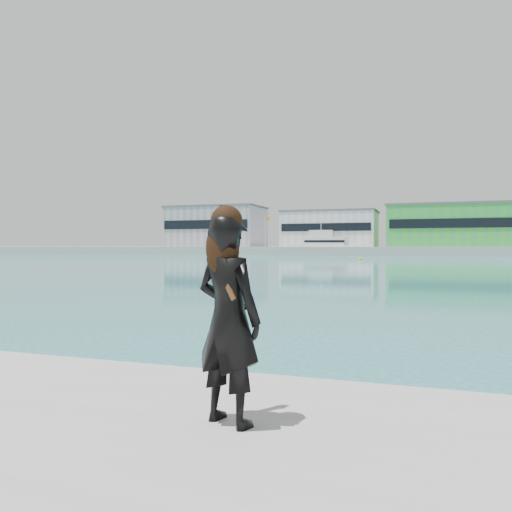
{
  "coord_description": "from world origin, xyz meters",
  "views": [
    {
      "loc": [
        1.86,
        -4.34,
        2.25
      ],
      "look_at": [
        0.36,
        0.1,
        2.15
      ],
      "focal_mm": 35.0,
      "sensor_mm": 36.0,
      "label": 1
    }
  ],
  "objects": [
    {
      "name": "far_quay",
      "position": [
        0.0,
        130.0,
        1.0
      ],
      "size": [
        320.0,
        40.0,
        2.0
      ],
      "primitive_type": "cube",
      "color": "#9E9E99",
      "rests_on": "ground"
    },
    {
      "name": "flagpole_left",
      "position": [
        -37.91,
        121.0,
        6.54
      ],
      "size": [
        1.28,
        0.16,
        8.0
      ],
      "color": "silver",
      "rests_on": "far_quay"
    },
    {
      "name": "ground",
      "position": [
        0.0,
        0.0,
        0.0
      ],
      "size": [
        500.0,
        500.0,
        0.0
      ],
      "primitive_type": "plane",
      "color": "#186D70",
      "rests_on": "ground"
    },
    {
      "name": "woman",
      "position": [
        0.35,
        -0.61,
        1.71
      ],
      "size": [
        0.72,
        0.59,
        1.8
      ],
      "rotation": [
        0.0,
        0.0,
        2.8
      ],
      "color": "black",
      "rests_on": "near_quay"
    },
    {
      "name": "warehouse_grey_left",
      "position": [
        -55.0,
        127.98,
        7.76
      ],
      "size": [
        26.52,
        16.36,
        11.5
      ],
      "color": "gray",
      "rests_on": "far_quay"
    },
    {
      "name": "warehouse_white",
      "position": [
        -22.0,
        127.98,
        6.76
      ],
      "size": [
        24.48,
        15.35,
        9.5
      ],
      "color": "silver",
      "rests_on": "far_quay"
    },
    {
      "name": "motor_yacht",
      "position": [
        -20.99,
        117.63,
        2.25
      ],
      "size": [
        17.54,
        6.46,
        8.0
      ],
      "rotation": [
        0.0,
        0.0,
        0.1
      ],
      "color": "silver",
      "rests_on": "ground"
    },
    {
      "name": "warehouse_green",
      "position": [
        8.0,
        127.98,
        7.26
      ],
      "size": [
        30.6,
        16.36,
        10.5
      ],
      "color": "green",
      "rests_on": "far_quay"
    },
    {
      "name": "buoy_far",
      "position": [
        -8.05,
        77.85,
        0.0
      ],
      "size": [
        0.5,
        0.5,
        0.5
      ],
      "primitive_type": "sphere",
      "color": "yellow",
      "rests_on": "ground"
    }
  ]
}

